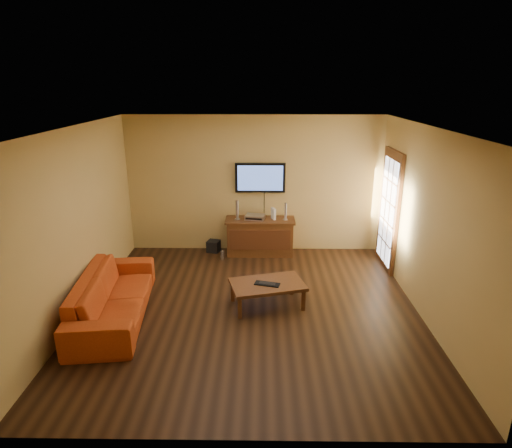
{
  "coord_description": "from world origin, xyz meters",
  "views": [
    {
      "loc": [
        0.15,
        -5.74,
        3.28
      ],
      "look_at": [
        0.06,
        0.8,
        1.1
      ],
      "focal_mm": 30.0,
      "sensor_mm": 36.0,
      "label": 1
    }
  ],
  "objects_px": {
    "sofa": "(113,289)",
    "av_receiver": "(255,217)",
    "subwoofer": "(214,246)",
    "television": "(260,178)",
    "speaker_left": "(237,211)",
    "bottle": "(222,255)",
    "media_console": "(260,236)",
    "coffee_table": "(267,286)",
    "speaker_right": "(285,212)",
    "keyboard": "(267,284)",
    "game_console": "(273,214)"
  },
  "relations": [
    {
      "from": "game_console",
      "to": "speaker_left",
      "type": "bearing_deg",
      "value": 162.32
    },
    {
      "from": "av_receiver",
      "to": "subwoofer",
      "type": "relative_size",
      "value": 1.61
    },
    {
      "from": "media_console",
      "to": "sofa",
      "type": "bearing_deg",
      "value": -130.71
    },
    {
      "from": "av_receiver",
      "to": "game_console",
      "type": "relative_size",
      "value": 1.68
    },
    {
      "from": "coffee_table",
      "to": "sofa",
      "type": "bearing_deg",
      "value": -171.02
    },
    {
      "from": "sofa",
      "to": "av_receiver",
      "type": "relative_size",
      "value": 6.07
    },
    {
      "from": "speaker_right",
      "to": "game_console",
      "type": "height_order",
      "value": "speaker_right"
    },
    {
      "from": "coffee_table",
      "to": "speaker_left",
      "type": "xyz_separation_m",
      "value": [
        -0.57,
        2.1,
        0.56
      ]
    },
    {
      "from": "subwoofer",
      "to": "game_console",
      "type": "bearing_deg",
      "value": 12.34
    },
    {
      "from": "media_console",
      "to": "coffee_table",
      "type": "bearing_deg",
      "value": -86.66
    },
    {
      "from": "media_console",
      "to": "coffee_table",
      "type": "distance_m",
      "value": 2.11
    },
    {
      "from": "av_receiver",
      "to": "game_console",
      "type": "distance_m",
      "value": 0.37
    },
    {
      "from": "speaker_left",
      "to": "game_console",
      "type": "relative_size",
      "value": 1.71
    },
    {
      "from": "television",
      "to": "speaker_left",
      "type": "xyz_separation_m",
      "value": [
        -0.45,
        -0.23,
        -0.61
      ]
    },
    {
      "from": "bottle",
      "to": "coffee_table",
      "type": "bearing_deg",
      "value": -64.27
    },
    {
      "from": "av_receiver",
      "to": "bottle",
      "type": "bearing_deg",
      "value": -138.63
    },
    {
      "from": "game_console",
      "to": "subwoofer",
      "type": "distance_m",
      "value": 1.4
    },
    {
      "from": "coffee_table",
      "to": "speaker_right",
      "type": "distance_m",
      "value": 2.19
    },
    {
      "from": "subwoofer",
      "to": "av_receiver",
      "type": "bearing_deg",
      "value": 10.87
    },
    {
      "from": "subwoofer",
      "to": "bottle",
      "type": "height_order",
      "value": "subwoofer"
    },
    {
      "from": "keyboard",
      "to": "bottle",
      "type": "bearing_deg",
      "value": 115.01
    },
    {
      "from": "coffee_table",
      "to": "speaker_left",
      "type": "distance_m",
      "value": 2.24
    },
    {
      "from": "coffee_table",
      "to": "game_console",
      "type": "bearing_deg",
      "value": 86.25
    },
    {
      "from": "television",
      "to": "coffee_table",
      "type": "bearing_deg",
      "value": -86.98
    },
    {
      "from": "coffee_table",
      "to": "bottle",
      "type": "distance_m",
      "value": 1.97
    },
    {
      "from": "speaker_left",
      "to": "keyboard",
      "type": "distance_m",
      "value": 2.28
    },
    {
      "from": "av_receiver",
      "to": "subwoofer",
      "type": "bearing_deg",
      "value": -173.25
    },
    {
      "from": "television",
      "to": "coffee_table",
      "type": "relative_size",
      "value": 0.8
    },
    {
      "from": "speaker_right",
      "to": "subwoofer",
      "type": "distance_m",
      "value": 1.63
    },
    {
      "from": "av_receiver",
      "to": "subwoofer",
      "type": "height_order",
      "value": "av_receiver"
    },
    {
      "from": "television",
      "to": "speaker_right",
      "type": "xyz_separation_m",
      "value": [
        0.49,
        -0.24,
        -0.63
      ]
    },
    {
      "from": "television",
      "to": "sofa",
      "type": "xyz_separation_m",
      "value": [
        -2.12,
        -2.68,
        -1.06
      ]
    },
    {
      "from": "coffee_table",
      "to": "speaker_left",
      "type": "relative_size",
      "value": 3.21
    },
    {
      "from": "media_console",
      "to": "game_console",
      "type": "xyz_separation_m",
      "value": [
        0.26,
        0.02,
        0.47
      ]
    },
    {
      "from": "speaker_right",
      "to": "av_receiver",
      "type": "xyz_separation_m",
      "value": [
        -0.59,
        0.04,
        -0.11
      ]
    },
    {
      "from": "media_console",
      "to": "television",
      "type": "xyz_separation_m",
      "value": [
        0.0,
        0.22,
        1.14
      ]
    },
    {
      "from": "coffee_table",
      "to": "sofa",
      "type": "distance_m",
      "value": 2.27
    },
    {
      "from": "sofa",
      "to": "bottle",
      "type": "height_order",
      "value": "sofa"
    },
    {
      "from": "speaker_left",
      "to": "av_receiver",
      "type": "height_order",
      "value": "speaker_left"
    },
    {
      "from": "media_console",
      "to": "keyboard",
      "type": "xyz_separation_m",
      "value": [
        0.12,
        -2.16,
        0.03
      ]
    },
    {
      "from": "television",
      "to": "av_receiver",
      "type": "xyz_separation_m",
      "value": [
        -0.1,
        -0.2,
        -0.74
      ]
    },
    {
      "from": "media_console",
      "to": "av_receiver",
      "type": "distance_m",
      "value": 0.41
    },
    {
      "from": "television",
      "to": "media_console",
      "type": "bearing_deg",
      "value": -90.0
    },
    {
      "from": "media_console",
      "to": "keyboard",
      "type": "bearing_deg",
      "value": -86.84
    },
    {
      "from": "speaker_right",
      "to": "keyboard",
      "type": "distance_m",
      "value": 2.22
    },
    {
      "from": "media_console",
      "to": "coffee_table",
      "type": "height_order",
      "value": "media_console"
    },
    {
      "from": "television",
      "to": "subwoofer",
      "type": "relative_size",
      "value": 4.23
    },
    {
      "from": "sofa",
      "to": "keyboard",
      "type": "xyz_separation_m",
      "value": [
        2.24,
        0.3,
        -0.05
      ]
    },
    {
      "from": "media_console",
      "to": "game_console",
      "type": "distance_m",
      "value": 0.54
    },
    {
      "from": "game_console",
      "to": "subwoofer",
      "type": "xyz_separation_m",
      "value": [
        -1.21,
        0.07,
        -0.71
      ]
    }
  ]
}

